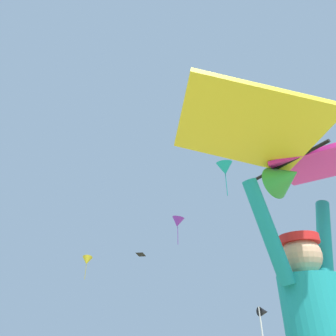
{
  "coord_description": "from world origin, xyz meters",
  "views": [
    {
      "loc": [
        -1.37,
        -1.03,
        1.08
      ],
      "look_at": [
        0.17,
        2.14,
        3.03
      ],
      "focal_mm": 32.21,
      "sensor_mm": 36.0,
      "label": 1
    }
  ],
  "objects_px": {
    "distant_kite_black_high_right": "(141,254)",
    "distant_kite_yellow_mid_right": "(87,261)",
    "held_stunt_kite": "(291,155)",
    "distant_kite_teal_far_center": "(225,169)",
    "distant_kite_purple_overhead_distant": "(178,222)",
    "marker_flag": "(264,316)"
  },
  "relations": [
    {
      "from": "held_stunt_kite",
      "to": "distant_kite_teal_far_center",
      "type": "xyz_separation_m",
      "value": [
        9.85,
        13.33,
        8.87
      ]
    },
    {
      "from": "held_stunt_kite",
      "to": "distant_kite_yellow_mid_right",
      "type": "xyz_separation_m",
      "value": [
        3.92,
        26.62,
        4.65
      ]
    },
    {
      "from": "distant_kite_teal_far_center",
      "to": "marker_flag",
      "type": "bearing_deg",
      "value": -124.43
    },
    {
      "from": "distant_kite_yellow_mid_right",
      "to": "distant_kite_teal_far_center",
      "type": "xyz_separation_m",
      "value": [
        5.93,
        -13.29,
        4.21
      ]
    },
    {
      "from": "distant_kite_yellow_mid_right",
      "to": "held_stunt_kite",
      "type": "bearing_deg",
      "value": -98.38
    },
    {
      "from": "distant_kite_teal_far_center",
      "to": "marker_flag",
      "type": "relative_size",
      "value": 1.51
    },
    {
      "from": "distant_kite_yellow_mid_right",
      "to": "distant_kite_black_high_right",
      "type": "bearing_deg",
      "value": -4.14
    },
    {
      "from": "distant_kite_teal_far_center",
      "to": "distant_kite_purple_overhead_distant",
      "type": "distance_m",
      "value": 5.59
    },
    {
      "from": "distant_kite_black_high_right",
      "to": "distant_kite_yellow_mid_right",
      "type": "bearing_deg",
      "value": 175.86
    },
    {
      "from": "marker_flag",
      "to": "distant_kite_purple_overhead_distant",
      "type": "bearing_deg",
      "value": 71.74
    },
    {
      "from": "held_stunt_kite",
      "to": "distant_kite_purple_overhead_distant",
      "type": "bearing_deg",
      "value": 64.49
    },
    {
      "from": "held_stunt_kite",
      "to": "distant_kite_black_high_right",
      "type": "bearing_deg",
      "value": 71.29
    },
    {
      "from": "distant_kite_yellow_mid_right",
      "to": "distant_kite_teal_far_center",
      "type": "relative_size",
      "value": 0.81
    },
    {
      "from": "distant_kite_teal_far_center",
      "to": "distant_kite_purple_overhead_distant",
      "type": "xyz_separation_m",
      "value": [
        -1.17,
        4.85,
        -2.51
      ]
    },
    {
      "from": "marker_flag",
      "to": "distant_kite_black_high_right",
      "type": "bearing_deg",
      "value": 78.05
    },
    {
      "from": "distant_kite_black_high_right",
      "to": "distant_kite_yellow_mid_right",
      "type": "distance_m",
      "value": 5.08
    },
    {
      "from": "distant_kite_black_high_right",
      "to": "distant_kite_yellow_mid_right",
      "type": "height_order",
      "value": "distant_kite_black_high_right"
    },
    {
      "from": "distant_kite_teal_far_center",
      "to": "distant_kite_black_high_right",
      "type": "bearing_deg",
      "value": 94.23
    },
    {
      "from": "held_stunt_kite",
      "to": "distant_kite_teal_far_center",
      "type": "height_order",
      "value": "distant_kite_teal_far_center"
    },
    {
      "from": "distant_kite_teal_far_center",
      "to": "marker_flag",
      "type": "height_order",
      "value": "distant_kite_teal_far_center"
    },
    {
      "from": "distant_kite_teal_far_center",
      "to": "held_stunt_kite",
      "type": "bearing_deg",
      "value": -126.46
    },
    {
      "from": "held_stunt_kite",
      "to": "distant_kite_yellow_mid_right",
      "type": "relative_size",
      "value": 0.92
    }
  ]
}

